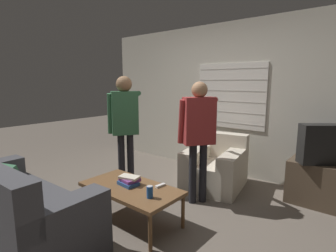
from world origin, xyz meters
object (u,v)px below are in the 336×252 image
object	(u,v)px
armchair_beige	(216,166)
person_left_standing	(125,118)
coffee_table	(131,190)
book_stack	(129,181)
soda_can	(150,192)
person_right_standing	(198,128)
spare_remote	(160,186)
tv	(332,144)
couch_blue	(12,209)

from	to	relation	value
armchair_beige	person_left_standing	distance (m)	1.55
person_left_standing	armchair_beige	bearing A→B (deg)	-12.39
coffee_table	book_stack	distance (m)	0.11
armchair_beige	person_left_standing	bearing A→B (deg)	31.84
coffee_table	soda_can	world-z (taller)	soda_can
armchair_beige	coffee_table	xyz separation A→B (m)	(-0.22, -1.53, 0.07)
person_right_standing	person_left_standing	bearing A→B (deg)	141.00
person_left_standing	spare_remote	distance (m)	1.28
book_stack	tv	bearing A→B (deg)	46.55
person_left_standing	person_right_standing	world-z (taller)	person_left_standing
tv	soda_can	bearing A→B (deg)	17.37
armchair_beige	person_right_standing	size ratio (longest dim) A/B	0.66
couch_blue	book_stack	world-z (taller)	couch_blue
couch_blue	soda_can	bearing A→B (deg)	39.82
armchair_beige	soda_can	size ratio (longest dim) A/B	8.23
couch_blue	coffee_table	distance (m)	1.19
tv	soda_can	size ratio (longest dim) A/B	5.79
couch_blue	coffee_table	bearing A→B (deg)	54.26
armchair_beige	person_left_standing	world-z (taller)	person_left_standing
couch_blue	book_stack	size ratio (longest dim) A/B	7.62
spare_remote	book_stack	bearing A→B (deg)	-144.01
armchair_beige	person_right_standing	xyz separation A→B (m)	(0.08, -0.63, 0.69)
coffee_table	book_stack	size ratio (longest dim) A/B	4.59
couch_blue	book_stack	xyz separation A→B (m)	(0.60, 1.02, 0.13)
person_right_standing	spare_remote	distance (m)	0.89
soda_can	spare_remote	size ratio (longest dim) A/B	0.94
person_left_standing	tv	bearing A→B (deg)	-28.05
couch_blue	tv	distance (m)	3.69
soda_can	person_right_standing	bearing A→B (deg)	93.27
person_right_standing	spare_remote	size ratio (longest dim) A/B	11.85
coffee_table	tv	xyz separation A→B (m)	(1.66, 1.84, 0.44)
person_left_standing	spare_remote	bearing A→B (deg)	-76.34
spare_remote	soda_can	bearing A→B (deg)	-63.50
coffee_table	soda_can	bearing A→B (deg)	-11.32
couch_blue	book_stack	bearing A→B (deg)	57.45
book_stack	person_right_standing	bearing A→B (deg)	67.25
person_right_standing	couch_blue	bearing A→B (deg)	-170.37
person_left_standing	coffee_table	bearing A→B (deg)	-93.31
coffee_table	person_left_standing	size ratio (longest dim) A/B	0.70
soda_can	spare_remote	xyz separation A→B (m)	(-0.11, 0.28, -0.05)
spare_remote	coffee_table	bearing A→B (deg)	-134.45
armchair_beige	person_left_standing	xyz separation A→B (m)	(-1.00, -0.91, 0.75)
coffee_table	soda_can	distance (m)	0.38
coffee_table	spare_remote	world-z (taller)	spare_remote
coffee_table	armchair_beige	bearing A→B (deg)	81.67
book_stack	soda_can	size ratio (longest dim) A/B	2.00
tv	spare_remote	distance (m)	2.19
person_left_standing	book_stack	size ratio (longest dim) A/B	6.58
spare_remote	person_left_standing	bearing A→B (deg)	164.37
person_left_standing	soda_can	xyz separation A→B (m)	(1.14, -0.69, -0.58)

